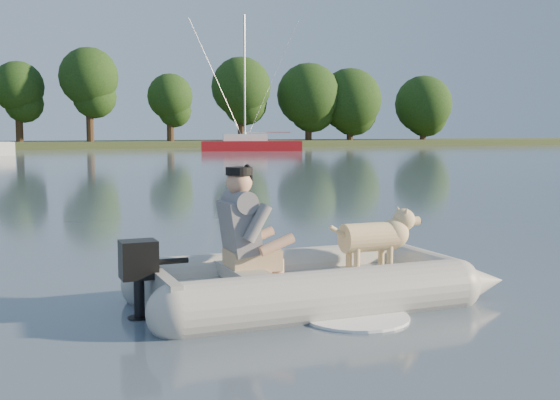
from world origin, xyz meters
name	(u,v)px	position (x,y,z in m)	size (l,w,h in m)	color
water	(341,282)	(0.00, 0.00, 0.00)	(160.00, 160.00, 0.00)	slate
shore_bank	(48,145)	(0.00, 62.00, 0.25)	(160.00, 12.00, 0.70)	#47512D
treeline	(110,92)	(5.75, 61.07, 5.30)	(84.66, 7.35, 9.27)	#332316
dinghy	(313,239)	(-0.65, -0.68, 0.63)	(4.64, 2.85, 1.46)	#A4A59F
man	(242,223)	(-1.39, -0.64, 0.82)	(0.77, 0.66, 1.14)	slate
dog	(369,242)	(0.03, -0.61, 0.55)	(0.98, 0.35, 0.66)	tan
outboard_motor	(139,283)	(-2.41, -0.72, 0.33)	(0.44, 0.31, 0.83)	black
sailboat	(250,145)	(14.87, 47.00, 0.49)	(8.40, 4.36, 11.07)	maroon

